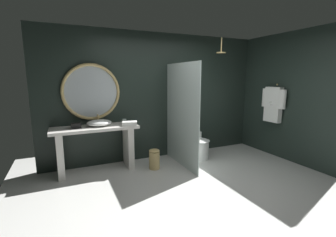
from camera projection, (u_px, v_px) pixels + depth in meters
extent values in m
plane|color=silver|center=(208.00, 193.00, 3.48)|extent=(5.76, 5.76, 0.00)
cube|color=#1E2823|center=(159.00, 97.00, 4.95)|extent=(4.80, 0.10, 2.60)
cube|color=#1E2823|center=(284.00, 97.00, 4.89)|extent=(0.10, 2.47, 2.60)
cube|color=silver|center=(95.00, 128.00, 4.17)|extent=(1.50, 0.53, 0.05)
cube|color=silver|center=(60.00, 155.00, 4.00)|extent=(0.11, 0.45, 0.78)
cube|color=silver|center=(128.00, 146.00, 4.49)|extent=(0.11, 0.45, 0.78)
ellipsoid|color=white|center=(99.00, 123.00, 4.22)|extent=(0.45, 0.37, 0.11)
cylinder|color=tan|center=(98.00, 119.00, 4.36)|extent=(0.02, 0.02, 0.19)
cylinder|color=tan|center=(98.00, 115.00, 4.30)|extent=(0.02, 0.10, 0.02)
cylinder|color=silver|center=(124.00, 121.00, 4.43)|extent=(0.08, 0.08, 0.09)
cube|color=black|center=(76.00, 126.00, 4.04)|extent=(0.17, 0.12, 0.09)
torus|color=tan|center=(91.00, 92.00, 4.28)|extent=(1.05, 0.06, 1.05)
cylinder|color=#B2BCC1|center=(91.00, 92.00, 4.29)|extent=(0.95, 0.01, 0.95)
cube|color=silver|center=(182.00, 115.00, 4.45)|extent=(0.02, 1.29, 1.97)
cylinder|color=tan|center=(221.00, 45.00, 4.75)|extent=(0.02, 0.02, 0.29)
cylinder|color=tan|center=(221.00, 53.00, 4.78)|extent=(0.19, 0.19, 0.02)
sphere|color=tan|center=(277.00, 85.00, 4.93)|extent=(0.04, 0.04, 0.04)
cube|color=white|center=(273.00, 105.00, 4.97)|extent=(0.12, 0.38, 0.75)
cylinder|color=white|center=(282.00, 99.00, 4.75)|extent=(0.14, 0.14, 0.39)
cylinder|color=white|center=(266.00, 98.00, 5.15)|extent=(0.14, 0.14, 0.39)
sphere|color=white|center=(271.00, 103.00, 4.94)|extent=(0.07, 0.07, 0.07)
cylinder|color=white|center=(199.00, 150.00, 4.93)|extent=(0.41, 0.41, 0.39)
ellipsoid|color=white|center=(199.00, 140.00, 4.89)|extent=(0.43, 0.48, 0.02)
cube|color=white|center=(192.00, 139.00, 5.17)|extent=(0.37, 0.18, 0.33)
cylinder|color=tan|center=(154.00, 160.00, 4.39)|extent=(0.20, 0.20, 0.33)
ellipsoid|color=tan|center=(154.00, 151.00, 4.35)|extent=(0.20, 0.20, 0.06)
cube|color=white|center=(130.00, 123.00, 4.25)|extent=(0.31, 0.25, 0.08)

